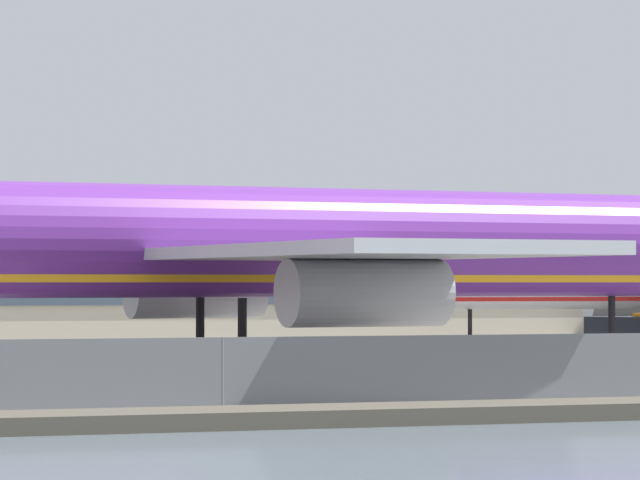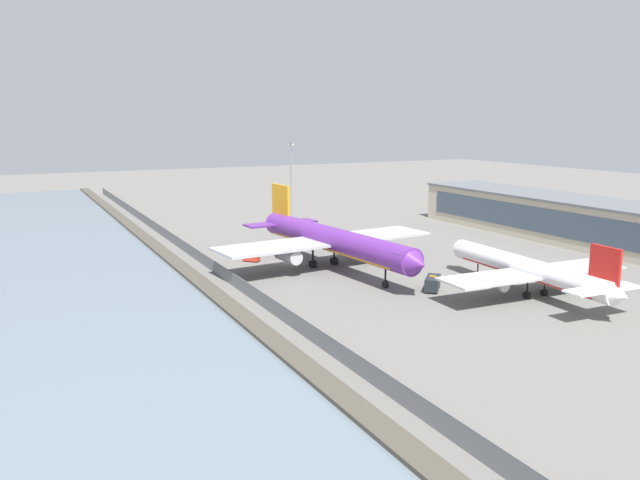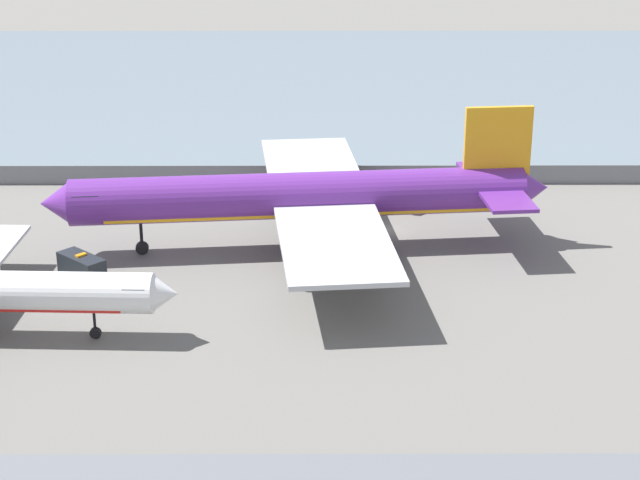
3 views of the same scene
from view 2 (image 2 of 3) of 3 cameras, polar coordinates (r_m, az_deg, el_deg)
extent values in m
plane|color=#66635E|center=(124.14, -2.78, -2.07)|extent=(500.00, 500.00, 0.00)
cube|color=#474238|center=(117.47, -11.95, -2.92)|extent=(320.00, 3.00, 0.50)
cube|color=slate|center=(118.44, -9.87, -2.27)|extent=(280.00, 0.08, 2.36)
cylinder|color=slate|center=(212.82, -17.69, 3.19)|extent=(0.10, 0.10, 2.36)
cylinder|color=slate|center=(118.44, -9.87, -2.27)|extent=(0.10, 0.10, 2.36)
cylinder|color=#602889|center=(117.34, 1.18, 0.04)|extent=(46.00, 9.09, 4.67)
cone|color=#602889|center=(98.57, 8.98, -2.20)|extent=(3.45, 4.71, 4.44)
cone|color=#602889|center=(137.81, -4.39, 1.64)|extent=(3.43, 4.48, 4.20)
cube|color=#232D3D|center=(100.73, 7.83, -1.54)|extent=(2.94, 4.20, 1.40)
cube|color=orange|center=(117.59, 1.18, -0.58)|extent=(39.08, 7.49, 0.84)
cube|color=#B7BABF|center=(125.55, 4.78, 0.45)|extent=(12.15, 22.84, 0.47)
cube|color=#B7BABF|center=(113.83, -4.07, -0.62)|extent=(12.15, 22.84, 0.47)
cylinder|color=#B7BABF|center=(123.72, 4.50, -0.42)|extent=(6.63, 3.18, 2.57)
cylinder|color=#B7BABF|center=(113.80, -2.95, -1.40)|extent=(6.63, 3.18, 2.57)
cube|color=orange|center=(133.62, -3.60, 3.38)|extent=(6.89, 1.22, 7.94)
cube|color=#602889|center=(136.21, -2.10, 1.70)|extent=(5.34, 8.46, 0.37)
cube|color=#602889|center=(132.38, -5.11, 1.40)|extent=(5.34, 8.46, 0.37)
cylinder|color=black|center=(105.50, 6.00, -3.32)|extent=(0.33, 0.33, 2.73)
cylinder|color=black|center=(105.84, 5.99, -4.04)|extent=(1.35, 0.64, 1.31)
cylinder|color=black|center=(122.03, 1.30, -1.31)|extent=(0.37, 0.37, 2.73)
cylinder|color=black|center=(122.32, 1.30, -1.94)|extent=(1.60, 1.19, 1.50)
cylinder|color=black|center=(119.43, -0.66, -1.58)|extent=(0.37, 0.37, 2.73)
cylinder|color=black|center=(119.74, -0.65, -2.22)|extent=(1.60, 1.19, 1.50)
cylinder|color=white|center=(106.66, 18.34, -2.45)|extent=(34.42, 4.74, 3.45)
cone|color=white|center=(120.15, 12.48, -0.69)|extent=(2.36, 3.36, 3.28)
cone|color=white|center=(94.72, 25.80, -4.64)|extent=(2.36, 3.19, 3.10)
cube|color=#232D3D|center=(118.27, 13.16, -0.69)|extent=(2.01, 3.00, 1.03)
cube|color=red|center=(106.87, 18.31, -2.94)|extent=(29.25, 3.85, 0.62)
cube|color=#B7BABF|center=(100.15, 15.53, -3.39)|extent=(8.16, 16.75, 0.34)
cube|color=#B7BABF|center=(111.30, 22.04, -2.38)|extent=(8.16, 16.75, 0.34)
cylinder|color=#B7BABF|center=(102.01, 15.69, -3.79)|extent=(4.87, 2.08, 1.90)
cylinder|color=#B7BABF|center=(111.30, 21.15, -2.91)|extent=(4.87, 2.08, 1.90)
cube|color=red|center=(95.79, 24.60, -2.25)|extent=(5.16, 0.61, 5.86)
cube|color=white|center=(94.29, 23.24, -4.34)|extent=(3.66, 6.16, 0.28)
cube|color=white|center=(98.77, 25.60, -3.87)|extent=(3.66, 6.16, 0.28)
cylinder|color=black|center=(116.06, 14.23, -2.56)|extent=(0.24, 0.24, 2.02)
cylinder|color=black|center=(116.29, 14.21, -3.04)|extent=(0.98, 0.42, 0.97)
cylinder|color=black|center=(104.40, 18.42, -4.28)|extent=(0.28, 0.28, 2.02)
cylinder|color=black|center=(104.66, 18.38, -4.82)|extent=(1.14, 0.82, 1.11)
cylinder|color=black|center=(106.86, 19.84, -4.03)|extent=(0.28, 0.28, 2.02)
cylinder|color=black|center=(107.11, 19.81, -4.55)|extent=(1.14, 0.82, 1.11)
cube|color=red|center=(125.48, -6.29, -1.63)|extent=(3.44, 3.34, 1.11)
cube|color=#283847|center=(125.49, -6.46, -1.26)|extent=(1.69, 1.70, 0.50)
cylinder|color=black|center=(125.42, -6.83, -1.83)|extent=(0.66, 0.63, 0.70)
cylinder|color=black|center=(126.60, -6.55, -1.71)|extent=(0.66, 0.63, 0.70)
cylinder|color=black|center=(124.54, -6.02, -1.91)|extent=(0.66, 0.63, 0.70)
cylinder|color=black|center=(125.72, -5.74, -1.78)|extent=(0.66, 0.63, 0.70)
cube|color=#1E2328|center=(105.36, 10.25, -3.88)|extent=(5.23, 5.09, 2.07)
cube|color=#283847|center=(103.51, 10.15, -3.92)|extent=(2.20, 2.24, 0.83)
cube|color=orange|center=(105.08, 10.28, -3.28)|extent=(1.08, 1.11, 0.16)
cylinder|color=black|center=(103.94, 10.65, -4.58)|extent=(0.76, 0.74, 0.84)
cylinder|color=black|center=(104.13, 9.63, -4.52)|extent=(0.76, 0.74, 0.84)
cylinder|color=black|center=(107.04, 10.83, -4.13)|extent=(0.76, 0.74, 0.84)
cylinder|color=black|center=(107.22, 9.84, -4.07)|extent=(0.76, 0.74, 0.84)
cube|color=#BCB299|center=(151.41, 24.52, 1.16)|extent=(105.69, 16.98, 9.59)
cube|color=#3D4C5B|center=(144.79, 22.40, 1.11)|extent=(97.23, 0.16, 5.75)
cube|color=#5B5E63|center=(150.72, 24.67, 3.05)|extent=(106.29, 17.58, 0.50)
cylinder|color=gray|center=(161.62, -2.67, 4.98)|extent=(0.36, 0.36, 22.39)
cube|color=gray|center=(160.86, -2.71, 8.86)|extent=(3.20, 0.24, 0.24)
cube|color=silver|center=(161.97, -2.88, 8.77)|extent=(0.60, 0.40, 0.44)
cube|color=silver|center=(159.78, -2.53, 8.74)|extent=(0.60, 0.40, 0.44)
camera|label=1|loc=(129.65, -35.84, -1.77)|focal=105.00mm
camera|label=3|loc=(187.78, 30.46, 13.30)|focal=60.00mm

